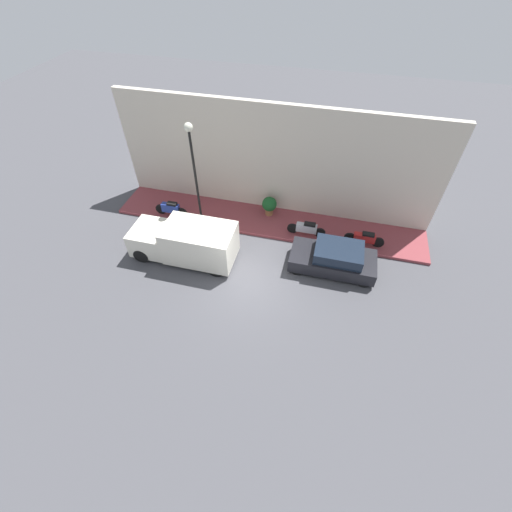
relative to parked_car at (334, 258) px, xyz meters
name	(u,v)px	position (x,y,z in m)	size (l,w,h in m)	color
ground_plane	(247,281)	(-1.76, 3.71, -0.64)	(60.00, 60.00, 0.00)	#47474C
sidewalk	(267,221)	(2.49, 3.71, -0.56)	(2.44, 16.47, 0.15)	brown
building_facade	(275,161)	(3.86, 3.71, 2.30)	(0.30, 16.47, 5.87)	beige
parked_car	(334,258)	(0.00, 0.00, 0.00)	(1.79, 3.91, 1.35)	black
delivery_van	(185,241)	(-0.94, 6.93, 0.34)	(1.94, 4.98, 1.92)	silver
motorcycle_blue	(171,208)	(1.66, 8.88, -0.04)	(0.30, 1.80, 0.85)	navy
scooter_silver	(307,228)	(1.86, 1.54, -0.06)	(0.30, 1.95, 0.78)	#B7B7BF
motorcycle_red	(365,238)	(1.84, -1.34, -0.07)	(0.30, 1.95, 0.75)	#B21E1E
streetlamp	(193,157)	(1.57, 7.12, 3.30)	(0.40, 0.40, 5.42)	black
potted_plant	(269,205)	(3.05, 3.75, 0.14)	(0.79, 0.79, 1.07)	brown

